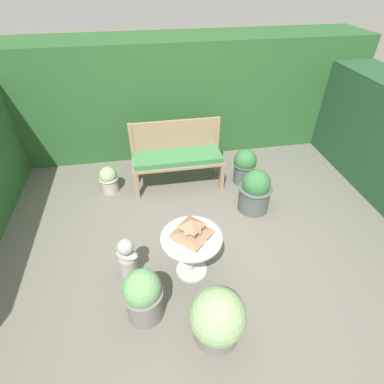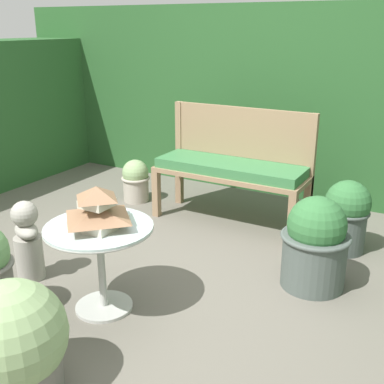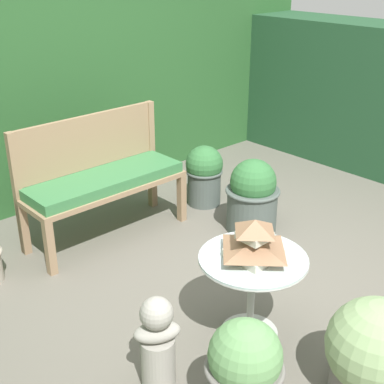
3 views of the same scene
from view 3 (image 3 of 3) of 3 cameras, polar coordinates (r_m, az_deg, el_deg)
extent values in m
plane|color=#666056|center=(3.79, 3.26, -10.22)|extent=(30.00, 30.00, 0.00)
cube|color=#285628|center=(5.33, -16.51, 10.04)|extent=(6.40, 0.97, 1.84)
cube|color=#937556|center=(3.96, -14.92, -5.83)|extent=(0.06, 0.06, 0.42)
cube|color=#937556|center=(4.58, -1.11, -0.65)|extent=(0.06, 0.06, 0.42)
cube|color=#937556|center=(4.28, -17.50, -3.76)|extent=(0.06, 0.06, 0.42)
cube|color=#937556|center=(4.86, -4.24, 0.82)|extent=(0.06, 0.06, 0.42)
cube|color=#937556|center=(4.29, -9.22, 0.58)|extent=(1.32, 0.46, 0.04)
cube|color=#387542|center=(4.27, -9.27, 1.32)|extent=(1.26, 0.42, 0.08)
cube|color=#937556|center=(4.17, -18.06, -0.34)|extent=(0.06, 0.06, 0.98)
cube|color=#937556|center=(4.77, -4.40, 3.93)|extent=(0.06, 0.06, 0.98)
cube|color=#937556|center=(4.34, -11.06, 5.26)|extent=(1.26, 0.04, 0.43)
cylinder|color=#B7B7B2|center=(3.41, 6.11, -14.64)|extent=(0.35, 0.35, 0.02)
cylinder|color=#B7B7B2|center=(3.25, 6.32, -11.12)|extent=(0.04, 0.04, 0.53)
cylinder|color=silver|center=(3.10, 6.55, -7.02)|extent=(0.63, 0.63, 0.01)
torus|color=#B7B7B2|center=(3.11, 6.53, -7.21)|extent=(0.64, 0.64, 0.02)
cube|color=beige|center=(3.09, 6.57, -6.52)|extent=(0.26, 0.26, 0.05)
pyramid|color=#936B4C|center=(3.06, 6.63, -5.56)|extent=(0.35, 0.35, 0.07)
cube|color=beige|center=(3.03, 6.68, -4.61)|extent=(0.16, 0.16, 0.05)
pyramid|color=#936B4C|center=(3.00, 6.73, -3.59)|extent=(0.22, 0.22, 0.08)
cylinder|color=#A39E93|center=(2.98, -3.63, -17.66)|extent=(0.18, 0.18, 0.30)
ellipsoid|color=#A39E93|center=(2.85, -3.74, -14.68)|extent=(0.28, 0.24, 0.10)
sphere|color=#A39E93|center=(2.78, -3.80, -12.80)|extent=(0.18, 0.18, 0.18)
torus|color=slate|center=(2.67, 5.62, -18.17)|extent=(0.39, 0.39, 0.03)
sphere|color=#66995B|center=(2.62, 5.69, -16.97)|extent=(0.36, 0.36, 0.36)
cylinder|color=slate|center=(3.10, 18.49, -18.19)|extent=(0.42, 0.42, 0.22)
torus|color=slate|center=(3.04, 18.74, -16.81)|extent=(0.46, 0.46, 0.03)
sphere|color=#89A870|center=(2.98, 19.01, -15.33)|extent=(0.51, 0.51, 0.51)
cylinder|color=#4C5651|center=(4.47, 6.40, -1.85)|extent=(0.42, 0.42, 0.36)
torus|color=#4C5651|center=(4.40, 6.50, 0.14)|extent=(0.45, 0.45, 0.03)
sphere|color=#336B38|center=(4.37, 6.55, 1.08)|extent=(0.38, 0.38, 0.38)
cylinder|color=#4C5651|center=(4.91, 1.30, 0.56)|extent=(0.30, 0.30, 0.33)
torus|color=#4C5651|center=(4.86, 1.32, 2.20)|extent=(0.34, 0.34, 0.03)
sphere|color=#336B38|center=(4.83, 1.32, 2.99)|extent=(0.34, 0.34, 0.34)
camera|label=1|loc=(1.84, 70.78, 31.06)|focal=28.00mm
camera|label=2|loc=(3.81, 51.29, 7.80)|focal=45.00mm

